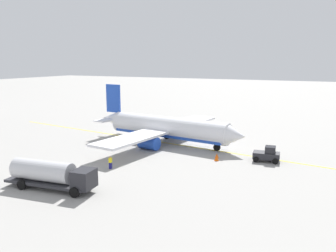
{
  "coord_description": "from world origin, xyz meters",
  "views": [
    {
      "loc": [
        25.36,
        -51.91,
        14.01
      ],
      "look_at": [
        0.0,
        0.0,
        3.0
      ],
      "focal_mm": 37.08,
      "sensor_mm": 36.0,
      "label": 1
    }
  ],
  "objects_px": {
    "pushback_tug": "(267,154)",
    "safety_cone_nose": "(216,158)",
    "fuel_tanker": "(51,174)",
    "safety_cone_wingtip": "(217,156)",
    "refueling_worker": "(110,163)",
    "airplane": "(166,128)"
  },
  "relations": [
    {
      "from": "pushback_tug",
      "to": "safety_cone_nose",
      "type": "xyz_separation_m",
      "value": [
        -6.47,
        -2.8,
        -0.65
      ]
    },
    {
      "from": "fuel_tanker",
      "to": "safety_cone_wingtip",
      "type": "distance_m",
      "value": 23.52
    },
    {
      "from": "pushback_tug",
      "to": "safety_cone_wingtip",
      "type": "relative_size",
      "value": 5.73
    },
    {
      "from": "safety_cone_nose",
      "to": "pushback_tug",
      "type": "bearing_deg",
      "value": 23.4
    },
    {
      "from": "refueling_worker",
      "to": "safety_cone_wingtip",
      "type": "xyz_separation_m",
      "value": [
        10.95,
        10.96,
        -0.49
      ]
    },
    {
      "from": "refueling_worker",
      "to": "safety_cone_wingtip",
      "type": "bearing_deg",
      "value": 45.03
    },
    {
      "from": "airplane",
      "to": "safety_cone_wingtip",
      "type": "distance_m",
      "value": 12.23
    },
    {
      "from": "airplane",
      "to": "refueling_worker",
      "type": "relative_size",
      "value": 18.19
    },
    {
      "from": "safety_cone_nose",
      "to": "safety_cone_wingtip",
      "type": "height_order",
      "value": "safety_cone_nose"
    },
    {
      "from": "airplane",
      "to": "refueling_worker",
      "type": "height_order",
      "value": "airplane"
    },
    {
      "from": "airplane",
      "to": "pushback_tug",
      "type": "relative_size",
      "value": 8.18
    },
    {
      "from": "airplane",
      "to": "safety_cone_nose",
      "type": "xyz_separation_m",
      "value": [
        11.28,
        -6.5,
        -2.24
      ]
    },
    {
      "from": "fuel_tanker",
      "to": "safety_cone_nose",
      "type": "bearing_deg",
      "value": 55.02
    },
    {
      "from": "pushback_tug",
      "to": "safety_cone_nose",
      "type": "relative_size",
      "value": 5.27
    },
    {
      "from": "airplane",
      "to": "safety_cone_wingtip",
      "type": "bearing_deg",
      "value": -25.17
    },
    {
      "from": "fuel_tanker",
      "to": "safety_cone_nose",
      "type": "height_order",
      "value": "fuel_tanker"
    },
    {
      "from": "safety_cone_wingtip",
      "to": "airplane",
      "type": "bearing_deg",
      "value": 154.83
    },
    {
      "from": "fuel_tanker",
      "to": "refueling_worker",
      "type": "height_order",
      "value": "fuel_tanker"
    },
    {
      "from": "airplane",
      "to": "refueling_worker",
      "type": "distance_m",
      "value": 16.17
    },
    {
      "from": "safety_cone_wingtip",
      "to": "refueling_worker",
      "type": "bearing_deg",
      "value": -134.97
    },
    {
      "from": "fuel_tanker",
      "to": "safety_cone_nose",
      "type": "distance_m",
      "value": 22.58
    },
    {
      "from": "fuel_tanker",
      "to": "safety_cone_wingtip",
      "type": "xyz_separation_m",
      "value": [
        12.52,
        19.86,
        -1.4
      ]
    }
  ]
}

